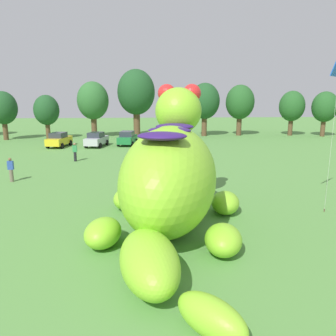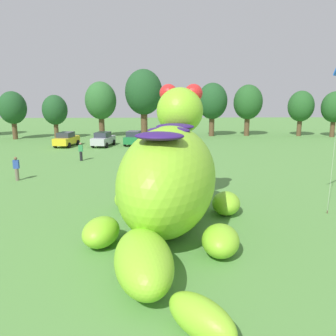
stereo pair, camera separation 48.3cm
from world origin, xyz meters
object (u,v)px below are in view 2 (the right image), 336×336
spectator_near_inflatable (81,152)px  spectator_wandering (157,144)px  giant_inflatable_creature (169,177)px  spectator_mid_field (165,147)px  car_yellow (66,139)px  car_silver (103,139)px  car_green (134,138)px  spectator_by_cars (17,169)px  car_white (165,138)px

spectator_near_inflatable → spectator_wandering: 8.39m
giant_inflatable_creature → spectator_mid_field: size_ratio=7.67×
spectator_mid_field → spectator_wandering: bearing=111.9°
car_yellow → spectator_mid_field: 13.44m
car_silver → car_green: (3.61, 1.02, 0.00)m
car_yellow → spectator_wandering: car_yellow is taller
car_silver → car_green: bearing=15.8°
car_green → spectator_mid_field: car_green is taller
spectator_near_inflatable → spectator_by_cars: same height
car_yellow → car_green: size_ratio=1.00×
spectator_wandering → car_white: bearing=79.0°
spectator_mid_field → spectator_by_cars: (-10.79, -9.77, 0.00)m
car_yellow → car_silver: 4.40m
car_white → spectator_mid_field: 7.55m
giant_inflatable_creature → spectator_near_inflatable: (-7.61, 16.30, -1.54)m
spectator_by_cars → car_green: bearing=67.7°
spectator_mid_field → giant_inflatable_creature: bearing=-90.8°
car_white → spectator_wandering: size_ratio=2.54×
car_green → giant_inflatable_creature: bearing=-82.7°
car_yellow → spectator_mid_field: size_ratio=2.53×
car_white → spectator_by_cars: bearing=-122.5°
car_green → spectator_near_inflatable: size_ratio=2.53×
car_white → spectator_near_inflatable: (-8.12, -10.02, -0.01)m
car_white → spectator_near_inflatable: bearing=-129.0°
giant_inflatable_creature → car_green: size_ratio=3.03×
car_yellow → car_green: (8.01, 0.95, 0.00)m
spectator_near_inflatable → spectator_wandering: bearing=32.8°
giant_inflatable_creature → car_yellow: bearing=114.1°
car_white → spectator_mid_field: size_ratio=2.54×
car_green → spectator_wandering: 6.24m
giant_inflatable_creature → spectator_mid_field: (0.28, 18.78, -1.54)m
spectator_mid_field → spectator_by_cars: same height
car_silver → car_green: size_ratio=1.01×
spectator_by_cars → car_yellow: bearing=93.0°
car_silver → spectator_wandering: car_silver is taller
spectator_mid_field → car_white: bearing=88.2°
car_silver → spectator_wandering: 7.87m
car_silver → car_white: size_ratio=1.00×
car_green → spectator_mid_field: (3.64, -7.65, -0.01)m
car_green → spectator_wandering: (2.81, -5.58, -0.01)m
car_green → spectator_near_inflatable: 10.98m
car_yellow → spectator_near_inflatable: size_ratio=2.53×
car_silver → spectator_by_cars: (-3.53, -16.39, -0.01)m
car_silver → spectator_near_inflatable: (-0.64, -9.10, -0.01)m
car_white → spectator_mid_field: bearing=-91.8°
car_silver → spectator_near_inflatable: car_silver is taller
car_silver → spectator_mid_field: 9.82m
car_silver → giant_inflatable_creature: bearing=-74.6°
car_green → spectator_mid_field: size_ratio=2.53×
car_yellow → car_green: 8.07m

